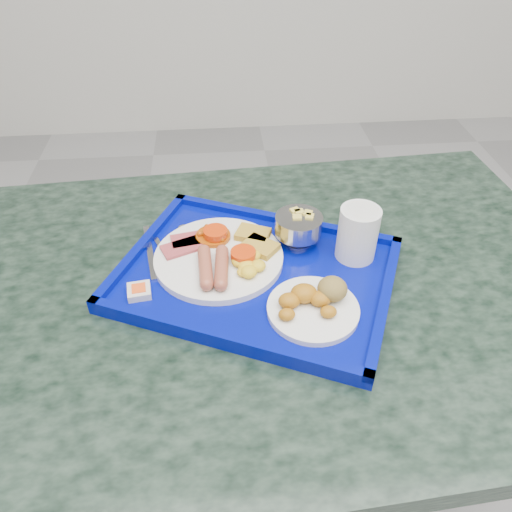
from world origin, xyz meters
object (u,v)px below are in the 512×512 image
at_px(table, 260,353).
at_px(main_plate, 222,256).
at_px(fruit_bowl, 299,225).
at_px(juice_cup, 358,232).
at_px(tray, 256,275).
at_px(bread_plate, 315,302).

relative_size(table, main_plate, 5.42).
height_order(main_plate, fruit_bowl, fruit_bowl).
distance_m(fruit_bowl, juice_cup, 0.12).
relative_size(tray, juice_cup, 5.64).
bearing_deg(tray, table, -53.87).
height_order(table, main_plate, main_plate).
xyz_separation_m(main_plate, fruit_bowl, (0.15, 0.04, 0.03)).
distance_m(table, main_plate, 0.25).
bearing_deg(main_plate, fruit_bowl, 16.49).
height_order(table, tray, tray).
relative_size(table, tray, 2.24).
relative_size(tray, bread_plate, 3.78).
xyz_separation_m(table, fruit_bowl, (0.08, 0.09, 0.26)).
bearing_deg(main_plate, tray, -32.55).
xyz_separation_m(main_plate, juice_cup, (0.26, -0.01, 0.04)).
distance_m(main_plate, bread_plate, 0.21).
bearing_deg(main_plate, bread_plate, -43.07).
bearing_deg(table, fruit_bowl, 48.19).
xyz_separation_m(fruit_bowl, juice_cup, (0.10, -0.05, 0.01)).
bearing_deg(table, juice_cup, 13.12).
relative_size(tray, fruit_bowl, 6.40).
distance_m(main_plate, juice_cup, 0.26).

